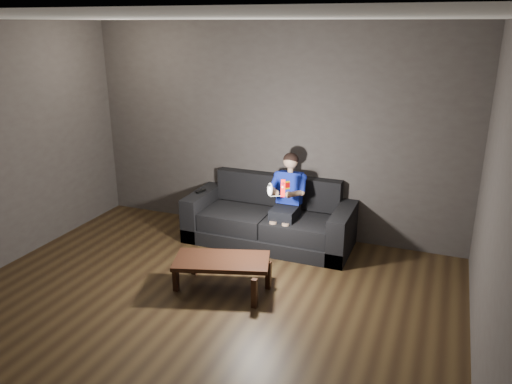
% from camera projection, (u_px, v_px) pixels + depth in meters
% --- Properties ---
extents(floor, '(5.00, 5.00, 0.00)m').
position_uv_depth(floor, '(179.00, 327.00, 4.60)').
color(floor, black).
rests_on(floor, ground).
extents(back_wall, '(5.00, 0.04, 2.70)m').
position_uv_depth(back_wall, '(272.00, 131.00, 6.37)').
color(back_wall, '#383130').
rests_on(back_wall, ground).
extents(right_wall, '(0.04, 5.00, 2.70)m').
position_uv_depth(right_wall, '(500.00, 233.00, 3.30)').
color(right_wall, '#383130').
rests_on(right_wall, ground).
extents(ceiling, '(5.00, 5.00, 0.02)m').
position_uv_depth(ceiling, '(161.00, 18.00, 3.73)').
color(ceiling, silver).
rests_on(ceiling, back_wall).
extents(sofa, '(2.08, 0.90, 0.81)m').
position_uv_depth(sofa, '(270.00, 222.00, 6.34)').
color(sofa, black).
rests_on(sofa, floor).
extents(child, '(0.44, 0.54, 1.09)m').
position_uv_depth(child, '(287.00, 193.00, 6.08)').
color(child, black).
rests_on(child, sofa).
extents(wii_remote_red, '(0.07, 0.08, 0.20)m').
position_uv_depth(wii_remote_red, '(283.00, 188.00, 5.61)').
color(wii_remote_red, red).
rests_on(wii_remote_red, child).
extents(nunchuk_white, '(0.09, 0.11, 0.16)m').
position_uv_depth(nunchuk_white, '(270.00, 189.00, 5.68)').
color(nunchuk_white, white).
rests_on(nunchuk_white, child).
extents(wii_remote_black, '(0.08, 0.16, 0.03)m').
position_uv_depth(wii_remote_black, '(201.00, 191.00, 6.50)').
color(wii_remote_black, black).
rests_on(wii_remote_black, sofa).
extents(coffee_table, '(1.07, 0.75, 0.35)m').
position_uv_depth(coffee_table, '(222.00, 263.00, 5.16)').
color(coffee_table, black).
rests_on(coffee_table, floor).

